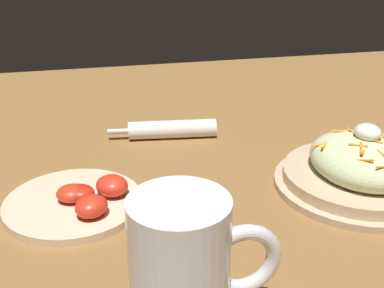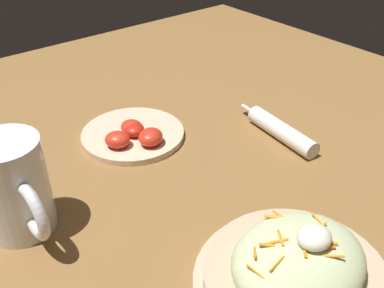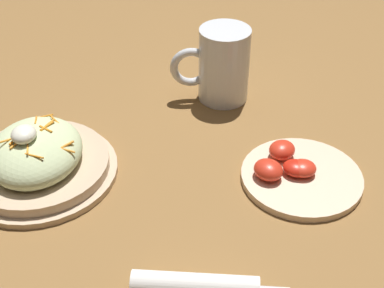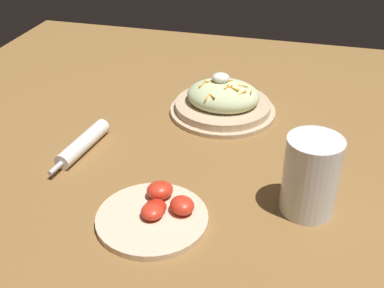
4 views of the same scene
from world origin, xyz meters
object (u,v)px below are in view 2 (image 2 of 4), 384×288
at_px(beer_mug, 15,192).
at_px(tomato_plate, 133,134).
at_px(salad_plate, 297,270).
at_px(napkin_roll, 281,131).

height_order(beer_mug, tomato_plate, beer_mug).
height_order(salad_plate, napkin_roll, salad_plate).
relative_size(beer_mug, tomato_plate, 0.78).
relative_size(salad_plate, napkin_roll, 1.25).
xyz_separation_m(beer_mug, tomato_plate, (0.24, 0.09, -0.05)).
distance_m(salad_plate, beer_mug, 0.36).
bearing_deg(salad_plate, tomato_plate, 85.66).
xyz_separation_m(salad_plate, napkin_roll, (0.24, 0.23, -0.01)).
bearing_deg(salad_plate, beer_mug, 124.66).
bearing_deg(beer_mug, tomato_plate, 21.37).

